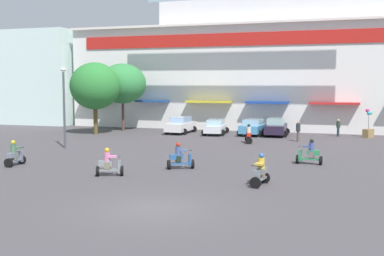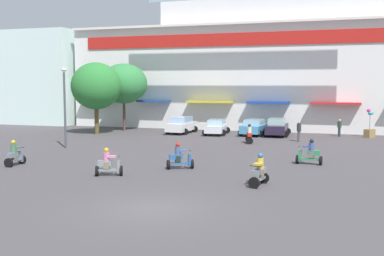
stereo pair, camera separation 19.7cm
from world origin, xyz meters
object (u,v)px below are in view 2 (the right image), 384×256
at_px(pedestrian_1, 299,130).
at_px(plaza_tree_2, 124,84).
at_px(scooter_rider_7, 15,155).
at_px(balloon_vendor_cart, 370,128).
at_px(scooter_rider_1, 259,173).
at_px(parked_car_1, 217,127).
at_px(pedestrian_0, 339,127).
at_px(scooter_rider_2, 249,135).
at_px(parked_car_0, 182,125).
at_px(scooter_rider_0, 180,158).
at_px(parked_car_2, 254,127).
at_px(scooter_rider_3, 108,164).
at_px(scooter_rider_6, 310,154).
at_px(plaza_tree_0, 96,86).
at_px(parked_car_3, 277,127).
at_px(streetlamp_near, 65,101).

bearing_deg(pedestrian_1, plaza_tree_2, 167.62).
height_order(scooter_rider_7, balloon_vendor_cart, balloon_vendor_cart).
bearing_deg(pedestrian_1, scooter_rider_1, -90.57).
xyz_separation_m(parked_car_1, scooter_rider_1, (7.64, -20.69, -0.10)).
relative_size(scooter_rider_7, pedestrian_0, 0.96).
bearing_deg(pedestrian_1, scooter_rider_2, -148.75).
height_order(parked_car_0, scooter_rider_0, parked_car_0).
relative_size(plaza_tree_2, scooter_rider_2, 4.33).
xyz_separation_m(parked_car_2, scooter_rider_3, (-3.60, -21.26, -0.14)).
bearing_deg(balloon_vendor_cart, scooter_rider_6, -104.27).
bearing_deg(scooter_rider_1, plaza_tree_0, 136.37).
xyz_separation_m(pedestrian_0, pedestrian_1, (-3.09, -4.96, 0.07)).
bearing_deg(scooter_rider_7, plaza_tree_2, 98.41).
bearing_deg(scooter_rider_7, scooter_rider_2, 52.62).
height_order(parked_car_1, parked_car_3, parked_car_3).
bearing_deg(parked_car_2, scooter_rider_7, -116.86).
bearing_deg(pedestrian_0, pedestrian_1, -121.93).
relative_size(plaza_tree_2, parked_car_3, 1.55).
height_order(plaza_tree_2, balloon_vendor_cart, plaza_tree_2).
bearing_deg(parked_car_2, plaza_tree_2, 179.03).
bearing_deg(scooter_rider_1, parked_car_2, 101.24).
height_order(scooter_rider_0, scooter_rider_6, scooter_rider_6).
height_order(scooter_rider_6, streetlamp_near, streetlamp_near).
relative_size(plaza_tree_0, scooter_rider_2, 4.31).
xyz_separation_m(scooter_rider_1, scooter_rider_7, (-14.44, 0.97, -0.01)).
xyz_separation_m(scooter_rider_2, scooter_rider_3, (-4.32, -15.38, -0.04)).
height_order(parked_car_1, scooter_rider_7, scooter_rider_7).
xyz_separation_m(pedestrian_1, streetlamp_near, (-15.97, -9.23, 2.53)).
height_order(pedestrian_0, pedestrian_1, pedestrian_1).
xyz_separation_m(scooter_rider_6, scooter_rider_7, (-16.25, -5.69, -0.02)).
relative_size(scooter_rider_2, streetlamp_near, 0.26).
relative_size(parked_car_0, parked_car_3, 1.00).
bearing_deg(parked_car_0, scooter_rider_3, -81.02).
relative_size(parked_car_0, parked_car_2, 1.09).
distance_m(parked_car_0, scooter_rider_6, 19.12).
bearing_deg(parked_car_0, plaza_tree_0, -156.46).
relative_size(plaza_tree_2, pedestrian_1, 3.99).
bearing_deg(plaza_tree_2, pedestrian_0, 3.00).
relative_size(scooter_rider_1, scooter_rider_6, 1.00).
bearing_deg(scooter_rider_2, plaza_tree_0, 171.37).
bearing_deg(streetlamp_near, parked_car_2, 48.03).
height_order(parked_car_1, scooter_rider_0, scooter_rider_0).
bearing_deg(scooter_rider_0, pedestrian_0, 67.16).
bearing_deg(scooter_rider_6, balloon_vendor_cart, 75.73).
distance_m(pedestrian_1, streetlamp_near, 18.62).
relative_size(plaza_tree_0, parked_car_3, 1.54).
xyz_separation_m(scooter_rider_0, scooter_rider_2, (1.49, 12.39, 0.02)).
height_order(plaza_tree_0, pedestrian_0, plaza_tree_0).
height_order(scooter_rider_3, scooter_rider_7, scooter_rider_7).
bearing_deg(pedestrian_1, parked_car_0, 164.00).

